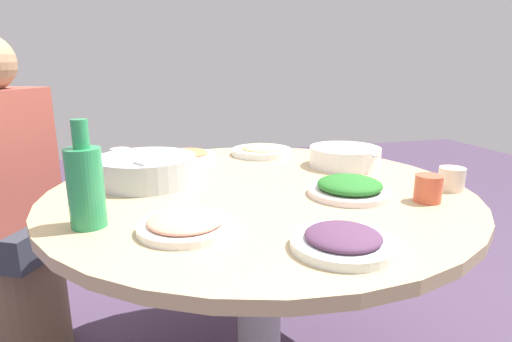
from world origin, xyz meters
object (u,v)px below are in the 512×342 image
rice_bowl (146,169)px  dish_shrimp (186,223)px  dish_noodles (262,150)px  stool_for_diner_left (22,304)px  green_bottle (86,185)px  round_dining_table (259,228)px  dish_greens (350,188)px  dish_tofu_braise (188,155)px  tea_cup_side (121,158)px  soup_bowl (345,157)px  tea_cup_far (428,188)px  diner_left (1,167)px  tea_cup_near (452,179)px  dish_eggplant (343,240)px

rice_bowl → dish_shrimp: bearing=10.5°
dish_noodles → stool_for_diner_left: dish_noodles is taller
rice_bowl → green_bottle: (0.34, -0.13, 0.05)m
round_dining_table → dish_greens: size_ratio=5.34×
dish_greens → dish_tofu_braise: (-0.57, -0.39, -0.01)m
tea_cup_side → dish_greens: bearing=50.9°
soup_bowl → tea_cup_far: tea_cup_far is taller
dish_tofu_braise → tea_cup_far: tea_cup_far is taller
dish_noodles → diner_left: 0.94m
round_dining_table → diner_left: (-0.42, -0.81, 0.15)m
rice_bowl → soup_bowl: (-0.04, 0.69, -0.01)m
soup_bowl → stool_for_diner_left: soup_bowl is taller
dish_noodles → tea_cup_far: 0.74m
dish_noodles → diner_left: bearing=-88.5°
round_dining_table → dish_tofu_braise: size_ratio=6.02×
rice_bowl → dish_shrimp: size_ratio=1.43×
dish_tofu_braise → tea_cup_side: bearing=-76.7°
tea_cup_near → tea_cup_side: 1.09m
round_dining_table → stool_for_diner_left: bearing=-117.3°
dish_tofu_braise → tea_cup_side: tea_cup_side is taller
dish_shrimp → dish_greens: bearing=106.3°
dish_greens → diner_left: (-0.56, -1.03, -0.01)m
diner_left → stool_for_diner_left: bearing=180.0°
round_dining_table → soup_bowl: 0.44m
tea_cup_side → stool_for_diner_left: (-0.04, -0.40, -0.55)m
tea_cup_far → dish_greens: bearing=-120.7°
dish_greens → dish_eggplant: size_ratio=1.09×
dish_eggplant → green_bottle: 0.57m
diner_left → rice_bowl: bearing=60.2°
rice_bowl → round_dining_table: bearing=66.7°
round_dining_table → stool_for_diner_left: size_ratio=2.90×
dish_eggplant → diner_left: 1.22m
round_dining_table → tea_cup_side: tea_cup_side is taller
rice_bowl → tea_cup_side: 0.25m
rice_bowl → green_bottle: size_ratio=1.26×
dish_tofu_braise → rice_bowl: bearing=-28.3°
dish_eggplant → diner_left: diner_left is taller
round_dining_table → green_bottle: bearing=-66.8°
dish_greens → tea_cup_side: (-0.51, -0.63, 0.01)m
rice_bowl → stool_for_diner_left: rice_bowl is taller
tea_cup_near → tea_cup_far: size_ratio=1.01×
dish_eggplant → tea_cup_far: (-0.21, 0.35, 0.02)m
dish_shrimp → tea_cup_far: bearing=92.9°
soup_bowl → tea_cup_far: (0.42, 0.03, 0.00)m
diner_left → tea_cup_near: bearing=66.4°
rice_bowl → dish_shrimp: (0.42, 0.08, -0.03)m
soup_bowl → dish_tofu_braise: soup_bowl is taller
dish_tofu_braise → green_bottle: green_bottle is taller
dish_noodles → dish_shrimp: dish_noodles is taller
soup_bowl → green_bottle: 0.91m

